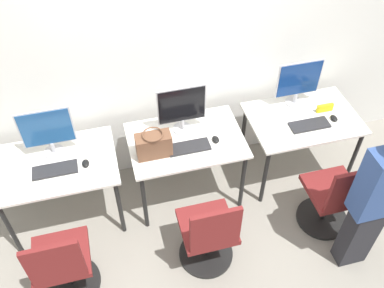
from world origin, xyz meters
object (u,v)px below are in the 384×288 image
Objects in this scene: monitor_right at (299,82)px; handbag at (154,145)px; monitor_center at (182,108)px; mouse_left at (86,163)px; keyboard_left at (55,170)px; person_right at (376,199)px; keyboard_center at (189,147)px; office_chair_right at (333,199)px; mouse_center at (216,139)px; keyboard_right at (309,125)px; mouse_right at (334,118)px; office_chair_left at (63,267)px; office_chair_center at (209,236)px; monitor_left at (47,131)px.

handbag is at bearing -167.18° from monitor_right.
handbag is at bearing -141.41° from monitor_center.
keyboard_left is at bearing -179.23° from mouse_left.
monitor_center reaches higher than handbag.
person_right is (2.10, -1.00, 0.08)m from mouse_left.
keyboard_center is 0.40× the size of office_chair_right.
mouse_center is at bearing 2.41° from handbag.
office_chair_right is at bearing -88.52° from monitor_right.
mouse_center is at bearing -41.44° from monitor_center.
mouse_right is at bearing 4.86° from keyboard_right.
keyboard_center is 4.10× the size of mouse_center.
mouse_left is at bearing -171.58° from monitor_right.
mouse_left is at bearing 179.72° from mouse_center.
office_chair_right is 3.05× the size of handbag.
keyboard_center is 1.40m from mouse_right.
person_right reaches higher than office_chair_right.
keyboard_center is at bearing -90.00° from monitor_center.
mouse_right is (1.15, -0.01, 0.00)m from mouse_center.
office_chair_left and office_chair_center have the same top height.
monitor_center and monitor_right have the same top height.
monitor_left is 5.21× the size of mouse_center.
mouse_center reaches higher than keyboard_center.
person_right reaches higher than keyboard_left.
keyboard_left is 1.19m from monitor_center.
person_right reaches higher than monitor_left.
mouse_center is at bearing 177.77° from keyboard_right.
mouse_left reaches higher than keyboard_center.
keyboard_center is 4.10× the size of mouse_right.
monitor_center is 1.12m from office_chair_center.
monitor_left reaches higher than mouse_right.
office_chair_left is at bearing 172.72° from person_right.
office_chair_left is 10.18× the size of mouse_right.
office_chair_center is at bearing -153.56° from mouse_right.
monitor_right is at bearing 16.25° from keyboard_center.
mouse_left is 2.18m from office_chair_right.
office_chair_center is 0.89m from handbag.
monitor_right is (1.14, 0.08, 0.00)m from monitor_center.
monitor_left is 1.27× the size of keyboard_right.
monitor_center is (1.19, 0.91, 0.61)m from office_chair_left.
mouse_center is 1.15m from mouse_right.
keyboard_right is (0.89, -0.03, -0.01)m from mouse_center.
handbag is (0.58, -0.03, 0.10)m from mouse_left.
person_right is (1.21, -1.22, -0.16)m from monitor_center.
mouse_right is (1.40, 0.01, 0.01)m from keyboard_center.
monitor_left is at bearing 140.30° from office_chair_center.
keyboard_center is 1.21m from monitor_right.
office_chair_right is at bearing -110.68° from mouse_right.
keyboard_left is 0.24× the size of person_right.
handbag is at bearing 147.29° from person_right.
mouse_right is (0.26, -0.32, -0.24)m from monitor_right.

